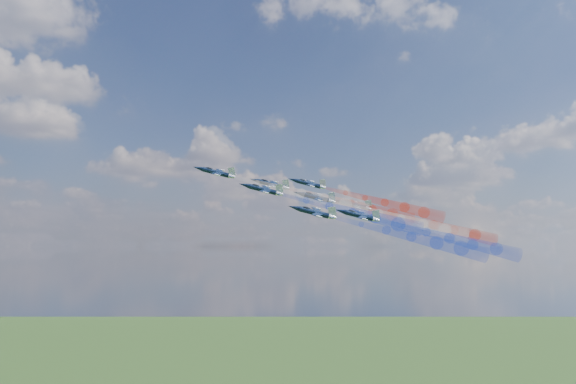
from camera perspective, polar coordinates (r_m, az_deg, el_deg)
jet_lead at (r=184.07m, az=-6.48°, el=1.75°), size 16.55×15.68×8.93m
trail_lead at (r=183.11m, az=1.20°, el=-0.15°), size 35.64×24.13×14.55m
jet_inner_left at (r=174.26m, az=-2.26°, el=0.22°), size 16.55×15.68×8.93m
trail_inner_left at (r=175.38m, az=5.81°, el=-1.79°), size 35.64×24.13×14.55m
jet_inner_right at (r=194.69m, az=-1.53°, el=0.71°), size 16.55×15.68×8.93m
trail_inner_right at (r=195.87m, az=5.69°, el=-1.09°), size 35.64×24.13×14.55m
jet_outer_left at (r=160.40m, az=2.39°, el=-1.86°), size 16.55×15.68×8.93m
trail_outer_left at (r=163.85m, az=11.04°, el=-3.96°), size 35.64×24.13×14.55m
jet_center_third at (r=183.10m, az=2.55°, el=-0.50°), size 16.55×15.68×8.93m
trail_center_third at (r=186.24m, az=10.14°, el=-2.38°), size 35.64×24.13×14.55m
jet_outer_right at (r=204.78m, az=1.88°, el=0.75°), size 16.55×15.68×8.93m
trail_outer_right at (r=207.33m, az=8.70°, el=-0.96°), size 35.64×24.13×14.55m
jet_rear_left at (r=173.35m, az=6.43°, el=-2.12°), size 16.55×15.68×8.93m
trail_rear_left at (r=178.38m, az=14.32°, el=-4.03°), size 35.64×24.13×14.55m
jet_rear_right at (r=195.48m, az=5.94°, el=-1.17°), size 16.55×15.68×8.93m
trail_rear_right at (r=200.00m, az=12.97°, el=-2.90°), size 35.64×24.13×14.55m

